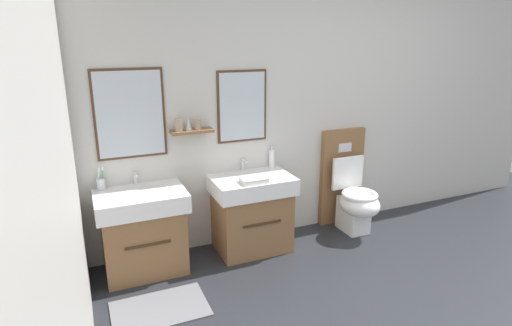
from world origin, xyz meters
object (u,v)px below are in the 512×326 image
(vanity_sink_left, at_px, (143,230))
(vanity_sink_right, at_px, (251,211))
(toothbrush_cup, at_px, (101,183))
(toilet, at_px, (350,193))
(soap_dispenser, at_px, (272,158))
(folded_hand_towel, at_px, (254,180))

(vanity_sink_left, bearing_deg, vanity_sink_right, 0.00)
(vanity_sink_left, xyz_separation_m, toothbrush_cup, (-0.28, 0.18, 0.39))
(toilet, distance_m, toothbrush_cup, 2.37)
(vanity_sink_left, bearing_deg, soap_dispenser, 8.42)
(soap_dispenser, height_order, folded_hand_towel, soap_dispenser)
(soap_dispenser, xyz_separation_m, folded_hand_towel, (-0.33, -0.34, -0.06))
(vanity_sink_left, xyz_separation_m, vanity_sink_right, (0.97, 0.00, 0.00))
(toothbrush_cup, bearing_deg, folded_hand_towel, -15.35)
(soap_dispenser, bearing_deg, folded_hand_towel, -133.79)
(vanity_sink_right, distance_m, soap_dispenser, 0.54)
(vanity_sink_right, height_order, folded_hand_towel, folded_hand_towel)
(toothbrush_cup, height_order, folded_hand_towel, toothbrush_cup)
(vanity_sink_left, relative_size, toilet, 0.72)
(toilet, bearing_deg, vanity_sink_left, -179.57)
(toilet, xyz_separation_m, toothbrush_cup, (-2.34, 0.16, 0.38))
(vanity_sink_right, relative_size, soap_dispenser, 3.59)
(vanity_sink_left, relative_size, toothbrush_cup, 3.74)
(vanity_sink_right, relative_size, toilet, 0.72)
(soap_dispenser, bearing_deg, vanity_sink_right, -147.05)
(vanity_sink_right, xyz_separation_m, folded_hand_towel, (-0.04, -0.16, 0.36))
(vanity_sink_left, distance_m, vanity_sink_right, 0.97)
(toilet, distance_m, folded_hand_towel, 1.19)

